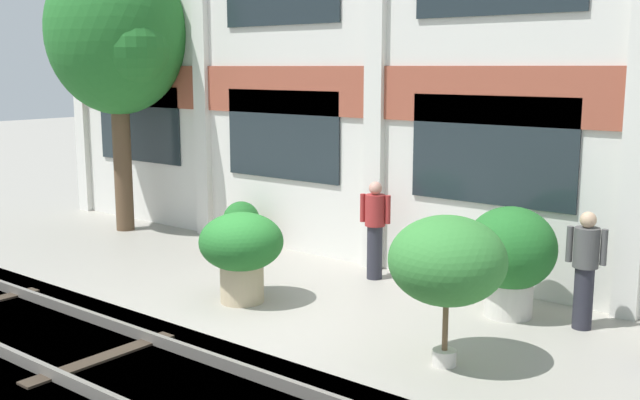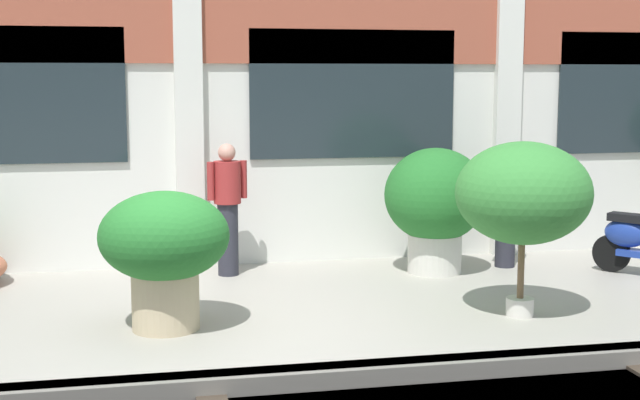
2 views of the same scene
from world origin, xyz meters
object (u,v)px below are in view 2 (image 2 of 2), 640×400
Objects in this scene: potted_plant_tall_urn at (523,194)px; resident_by_doorway at (506,201)px; potted_plant_ribbed_drum at (164,246)px; resident_watching_tracks at (228,205)px; potted_plant_fluted_column at (435,201)px.

potted_plant_tall_urn is 2.49m from resident_by_doorway.
potted_plant_ribbed_drum is 2.46m from resident_watching_tracks.
potted_plant_ribbed_drum is 0.85× the size of resident_by_doorway.
resident_watching_tracks reaches higher than resident_by_doorway.
potted_plant_ribbed_drum is at bearing -150.85° from potted_plant_fluted_column.
potted_plant_fluted_column is 0.96× the size of resident_watching_tracks.
potted_plant_tall_urn reaches higher than potted_plant_fluted_column.
potted_plant_tall_urn is at bearing 30.70° from resident_watching_tracks.
resident_by_doorway reaches higher than potted_plant_ribbed_drum.
potted_plant_fluted_column is at bearing 64.90° from resident_watching_tracks.
potted_plant_tall_urn is 1.10× the size of resident_watching_tracks.
potted_plant_ribbed_drum is 0.86× the size of potted_plant_fluted_column.
resident_watching_tracks is (0.86, 2.30, 0.05)m from potted_plant_ribbed_drum.
resident_watching_tracks is (-3.62, 0.24, 0.02)m from resident_by_doorway.
potted_plant_fluted_column is (3.45, 1.93, 0.08)m from potted_plant_ribbed_drum.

